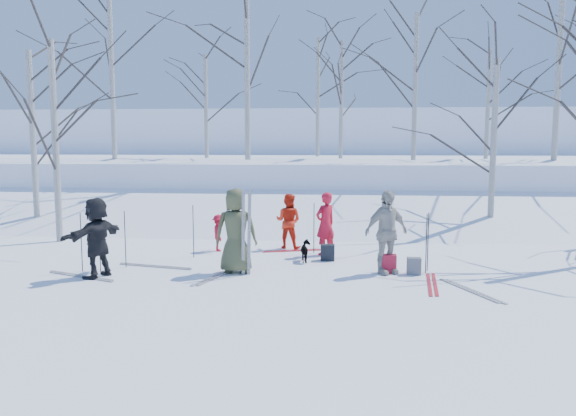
# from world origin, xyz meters

# --- Properties ---
(ground) EXTENTS (120.00, 120.00, 0.00)m
(ground) POSITION_xyz_m (0.00, 0.00, 0.00)
(ground) COLOR white
(ground) RESTS_ON ground
(snow_ramp) EXTENTS (70.00, 9.49, 4.12)m
(snow_ramp) POSITION_xyz_m (0.00, 7.00, 0.15)
(snow_ramp) COLOR white
(snow_ramp) RESTS_ON ground
(snow_plateau) EXTENTS (70.00, 18.00, 2.20)m
(snow_plateau) POSITION_xyz_m (0.00, 17.00, 1.00)
(snow_plateau) COLOR white
(snow_plateau) RESTS_ON ground
(far_hill) EXTENTS (90.00, 30.00, 6.00)m
(far_hill) POSITION_xyz_m (0.00, 38.00, 2.00)
(far_hill) COLOR white
(far_hill) RESTS_ON ground
(skier_olive_center) EXTENTS (0.97, 0.67, 1.92)m
(skier_olive_center) POSITION_xyz_m (-1.03, -0.02, 0.96)
(skier_olive_center) COLOR #464A2C
(skier_olive_center) RESTS_ON ground
(skier_red_north) EXTENTS (0.71, 0.69, 1.64)m
(skier_red_north) POSITION_xyz_m (0.91, 2.16, 0.82)
(skier_red_north) COLOR red
(skier_red_north) RESTS_ON ground
(skier_redor_behind) EXTENTS (0.86, 0.74, 1.51)m
(skier_redor_behind) POSITION_xyz_m (-0.13, 3.00, 0.76)
(skier_redor_behind) COLOR red
(skier_redor_behind) RESTS_ON ground
(skier_red_seated) EXTENTS (0.53, 0.72, 0.99)m
(skier_red_seated) POSITION_xyz_m (-1.96, 2.41, 0.50)
(skier_red_seated) COLOR red
(skier_red_seated) RESTS_ON ground
(skier_cream_east) EXTENTS (1.18, 0.97, 1.88)m
(skier_cream_east) POSITION_xyz_m (2.32, 0.20, 0.94)
(skier_cream_east) COLOR beige
(skier_cream_east) RESTS_ON ground
(skier_grey_west) EXTENTS (1.07, 1.70, 1.75)m
(skier_grey_west) POSITION_xyz_m (-3.96, -0.72, 0.88)
(skier_grey_west) COLOR black
(skier_grey_west) RESTS_ON ground
(dog) EXTENTS (0.40, 0.66, 0.52)m
(dog) POSITION_xyz_m (0.48, 1.28, 0.26)
(dog) COLOR black
(dog) RESTS_ON ground
(upright_ski_left) EXTENTS (0.11, 0.17, 1.90)m
(upright_ski_left) POSITION_xyz_m (-0.82, -0.26, 0.95)
(upright_ski_left) COLOR silver
(upright_ski_left) RESTS_ON ground
(upright_ski_right) EXTENTS (0.15, 0.23, 1.89)m
(upright_ski_right) POSITION_xyz_m (-0.69, -0.28, 0.95)
(upright_ski_right) COLOR silver
(upright_ski_right) RESTS_ON ground
(ski_pair_a) EXTENTS (1.58, 2.05, 0.02)m
(ski_pair_a) POSITION_xyz_m (3.89, -1.15, 0.01)
(ski_pair_a) COLOR silver
(ski_pair_a) RESTS_ON ground
(ski_pair_b) EXTENTS (0.64, 1.95, 0.02)m
(ski_pair_b) POSITION_xyz_m (3.21, -0.70, 0.01)
(ski_pair_b) COLOR #B11921
(ski_pair_b) RESTS_ON ground
(ski_pair_c) EXTENTS (1.28, 2.01, 0.02)m
(ski_pair_c) POSITION_xyz_m (-1.37, -0.41, 0.01)
(ski_pair_c) COLOR silver
(ski_pair_c) RESTS_ON ground
(ski_pair_d) EXTENTS (1.54, 2.04, 0.02)m
(ski_pair_d) POSITION_xyz_m (-4.36, -0.73, 0.01)
(ski_pair_d) COLOR silver
(ski_pair_d) RESTS_ON ground
(ski_pair_e) EXTENTS (1.23, 2.01, 0.02)m
(ski_pair_e) POSITION_xyz_m (0.17, 2.63, 0.01)
(ski_pair_e) COLOR #B11921
(ski_pair_e) RESTS_ON ground
(ski_pair_f) EXTENTS (1.01, 1.99, 0.02)m
(ski_pair_f) POSITION_xyz_m (-3.05, 0.38, 0.01)
(ski_pair_f) COLOR silver
(ski_pair_f) RESTS_ON ground
(ski_pole_a) EXTENTS (0.02, 0.02, 1.34)m
(ski_pole_a) POSITION_xyz_m (0.98, 2.45, 0.67)
(ski_pole_a) COLOR black
(ski_pole_a) RESTS_ON ground
(ski_pole_b) EXTENTS (0.02, 0.02, 1.34)m
(ski_pole_b) POSITION_xyz_m (3.29, 0.55, 0.67)
(ski_pole_b) COLOR black
(ski_pole_b) RESTS_ON ground
(ski_pole_c) EXTENTS (0.02, 0.02, 1.34)m
(ski_pole_c) POSITION_xyz_m (-4.53, -0.26, 0.67)
(ski_pole_c) COLOR black
(ski_pole_c) RESTS_ON ground
(ski_pole_d) EXTENTS (0.02, 0.02, 1.34)m
(ski_pole_d) POSITION_xyz_m (0.61, 2.35, 0.67)
(ski_pole_d) COLOR black
(ski_pole_d) RESTS_ON ground
(ski_pole_e) EXTENTS (0.02, 0.02, 1.34)m
(ski_pole_e) POSITION_xyz_m (3.22, 0.31, 0.67)
(ski_pole_e) COLOR black
(ski_pole_e) RESTS_ON ground
(ski_pole_f) EXTENTS (0.02, 0.02, 1.34)m
(ski_pole_f) POSITION_xyz_m (-4.01, -0.48, 0.67)
(ski_pole_f) COLOR black
(ski_pole_f) RESTS_ON ground
(ski_pole_g) EXTENTS (0.02, 0.02, 1.34)m
(ski_pole_g) POSITION_xyz_m (-2.42, 1.52, 0.67)
(ski_pole_g) COLOR black
(ski_pole_g) RESTS_ON ground
(ski_pole_h) EXTENTS (0.02, 0.02, 1.34)m
(ski_pole_h) POSITION_xyz_m (-3.72, 0.26, 0.67)
(ski_pole_h) COLOR black
(ski_pole_h) RESTS_ON ground
(backpack_red) EXTENTS (0.32, 0.22, 0.42)m
(backpack_red) POSITION_xyz_m (2.40, 0.27, 0.21)
(backpack_red) COLOR #AF1B2E
(backpack_red) RESTS_ON ground
(backpack_grey) EXTENTS (0.30, 0.20, 0.38)m
(backpack_grey) POSITION_xyz_m (2.94, 0.16, 0.19)
(backpack_grey) COLOR #5B5D63
(backpack_grey) RESTS_ON ground
(backpack_dark) EXTENTS (0.34, 0.24, 0.40)m
(backpack_dark) POSITION_xyz_m (0.99, 1.47, 0.20)
(backpack_dark) COLOR black
(backpack_dark) RESTS_ON ground
(birch_plateau_a) EXTENTS (6.12, 6.12, 7.88)m
(birch_plateau_a) POSITION_xyz_m (9.84, 11.34, 6.14)
(birch_plateau_a) COLOR silver
(birch_plateau_a) RESTS_ON snow_plateau
(birch_plateau_b) EXTENTS (3.82, 3.82, 4.61)m
(birch_plateau_b) POSITION_xyz_m (7.46, 12.49, 4.50)
(birch_plateau_b) COLOR silver
(birch_plateau_b) RESTS_ON snow_plateau
(birch_plateau_c) EXTENTS (5.56, 5.56, 7.09)m
(birch_plateau_c) POSITION_xyz_m (-8.48, 11.31, 5.74)
(birch_plateau_c) COLOR silver
(birch_plateau_c) RESTS_ON snow_plateau
(birch_plateau_d) EXTENTS (3.77, 3.77, 4.53)m
(birch_plateau_d) POSITION_xyz_m (-4.69, 12.45, 4.47)
(birch_plateau_d) COLOR silver
(birch_plateau_d) RESTS_ON snow_plateau
(birch_plateau_e) EXTENTS (4.59, 4.59, 5.71)m
(birch_plateau_e) POSITION_xyz_m (4.17, 10.58, 5.05)
(birch_plateau_e) COLOR silver
(birch_plateau_e) RESTS_ON snow_plateau
(birch_plateau_g) EXTENTS (5.99, 5.99, 7.70)m
(birch_plateau_g) POSITION_xyz_m (-2.49, 10.41, 6.05)
(birch_plateau_g) COLOR silver
(birch_plateau_g) RESTS_ON snow_plateau
(birch_plateau_h) EXTENTS (4.63, 4.63, 5.76)m
(birch_plateau_h) POSITION_xyz_m (0.12, 15.75, 5.08)
(birch_plateau_h) COLOR silver
(birch_plateau_h) RESTS_ON snow_plateau
(birch_plateau_i) EXTENTS (4.11, 4.11, 5.01)m
(birch_plateau_i) POSITION_xyz_m (1.27, 12.42, 4.71)
(birch_plateau_i) COLOR silver
(birch_plateau_i) RESTS_ON snow_plateau
(birch_edge_a) EXTENTS (4.69, 4.69, 5.84)m
(birch_edge_a) POSITION_xyz_m (-6.98, 3.41, 2.92)
(birch_edge_a) COLOR silver
(birch_edge_a) RESTS_ON ground
(birch_edge_d) EXTENTS (4.73, 4.73, 5.90)m
(birch_edge_d) POSITION_xyz_m (-8.87, 5.54, 2.95)
(birch_edge_d) COLOR silver
(birch_edge_d) RESTS_ON ground
(birch_edge_e) EXTENTS (4.45, 4.45, 5.50)m
(birch_edge_e) POSITION_xyz_m (6.06, 5.97, 2.75)
(birch_edge_e) COLOR silver
(birch_edge_e) RESTS_ON ground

